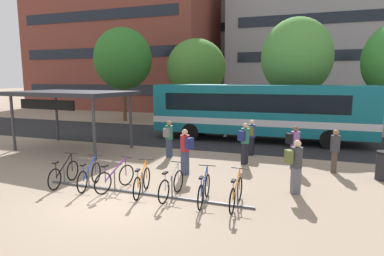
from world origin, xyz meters
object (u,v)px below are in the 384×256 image
Objects in this scene: parked_bicycle_blue_1 at (89,176)px; commuter_olive_pack_4 at (251,135)px; parked_bicycle_blue_5 at (204,190)px; commuter_black_pack_2 at (294,144)px; parked_bicycle_orange_3 at (142,182)px; parked_bicycle_orange_6 at (236,194)px; parked_bicycle_black_0 at (64,174)px; commuter_grey_pack_6 at (169,137)px; city_bus at (260,110)px; street_tree_3 at (297,57)px; trash_bin at (384,166)px; parked_bicycle_silver_4 at (171,185)px; commuter_navy_pack_1 at (245,141)px; commuter_olive_pack_3 at (295,163)px; street_tree_2 at (196,68)px; parked_bicycle_purple_2 at (115,178)px; commuter_grey_pack_0 at (335,148)px; transit_shelter at (71,95)px; street_tree_1 at (123,59)px; commuter_navy_pack_5 at (186,149)px.

commuter_olive_pack_4 is (4.28, 6.28, 0.58)m from parked_bicycle_blue_1.
commuter_black_pack_2 is (2.29, 4.53, 0.62)m from parked_bicycle_blue_5.
parked_bicycle_orange_6 is at bearing -101.68° from parked_bicycle_orange_3.
parked_bicycle_black_0 is 1.02× the size of commuter_grey_pack_6.
city_bus is 5.56m from street_tree_3.
commuter_black_pack_2 is 1.68× the size of trash_bin.
commuter_black_pack_2 is (3.34, 4.45, 0.62)m from parked_bicycle_silver_4.
street_tree_3 is at bearing -34.39° from parked_bicycle_blue_1.
parked_bicycle_orange_6 is 1.00× the size of commuter_black_pack_2.
commuter_navy_pack_1 is 1.04× the size of commuter_olive_pack_4.
parked_bicycle_orange_3 is at bearing 166.31° from commuter_olive_pack_4.
street_tree_2 is (-8.33, 15.12, 3.44)m from commuter_olive_pack_3.
parked_bicycle_black_0 is at bearing 147.37° from commuter_olive_pack_4.
parked_bicycle_silver_4 is (1.99, -0.05, 0.00)m from parked_bicycle_purple_2.
trash_bin is at bearing -33.98° from commuter_black_pack_2.
parked_bicycle_blue_1 is at bearing -112.41° from street_tree_3.
parked_bicycle_black_0 is 0.99× the size of parked_bicycle_orange_6.
city_bus reaches higher than parked_bicycle_blue_5.
city_bus reaches higher than trash_bin.
commuter_navy_pack_1 reaches higher than trash_bin.
parked_bicycle_black_0 is 16.50m from street_tree_3.
commuter_grey_pack_0 is (7.71, 4.58, 0.57)m from parked_bicycle_blue_1.
trash_bin is (8.37, 3.99, 0.13)m from parked_bicycle_purple_2.
parked_bicycle_purple_2 and parked_bicycle_silver_4 have the same top height.
commuter_grey_pack_6 is 12.90m from street_tree_2.
parked_bicycle_black_0 is 6.32m from transit_shelter.
street_tree_3 is (-1.83, 9.66, 4.00)m from commuter_grey_pack_0.
parked_bicycle_blue_5 is 0.25× the size of street_tree_2.
commuter_grey_pack_0 is 15.93m from street_tree_2.
commuter_olive_pack_4 reaches higher than parked_bicycle_purple_2.
commuter_grey_pack_0 is 6.89m from commuter_grey_pack_6.
parked_bicycle_blue_5 is at bearing -102.29° from parked_bicycle_blue_1.
parked_bicycle_black_0 is 7.56m from commuter_olive_pack_3.
transit_shelter is (-7.35, 4.58, 2.36)m from parked_bicycle_silver_4.
commuter_grey_pack_6 is 0.25× the size of street_tree_2.
parked_bicycle_blue_5 is at bearing -171.94° from commuter_olive_pack_3.
street_tree_2 reaches higher than commuter_black_pack_2.
parked_bicycle_orange_6 is 1.04× the size of commuter_grey_pack_0.
parked_bicycle_black_0 is at bearing 81.64° from parked_bicycle_blue_1.
trash_bin is (8.46, -0.54, -0.44)m from commuter_grey_pack_6.
parked_bicycle_blue_1 is at bearing 168.09° from commuter_olive_pack_3.
commuter_olive_pack_4 is at bearing 87.83° from commuter_olive_pack_3.
commuter_olive_pack_3 is at bearing -11.41° from transit_shelter.
city_bus is 3.83m from commuter_olive_pack_4.
street_tree_1 is at bearing 72.37° from commuter_navy_pack_1.
parked_bicycle_blue_1 is 2.89m from parked_bicycle_silver_4.
commuter_grey_pack_0 reaches higher than parked_bicycle_black_0.
parked_bicycle_orange_6 is at bearing -96.94° from parked_bicycle_black_0.
commuter_grey_pack_6 is at bearing -24.46° from commuter_navy_pack_5.
street_tree_2 is at bearing 82.43° from transit_shelter.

